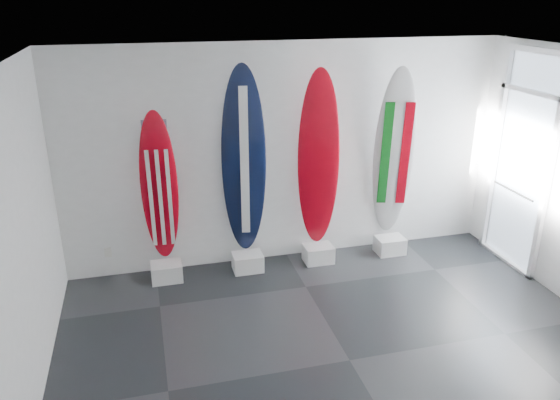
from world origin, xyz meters
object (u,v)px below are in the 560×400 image
object	(u,v)px
surfboard_usa	(159,188)
surfboard_navy	(244,163)
surfboard_swiss	(318,160)
surfboard_italy	(394,154)

from	to	relation	value
surfboard_usa	surfboard_navy	bearing A→B (deg)	3.91
surfboard_navy	surfboard_swiss	world-z (taller)	surfboard_navy
surfboard_usa	surfboard_swiss	xyz separation A→B (m)	(2.10, 0.00, 0.21)
surfboard_usa	surfboard_navy	xyz separation A→B (m)	(1.09, 0.00, 0.25)
surfboard_navy	surfboard_usa	bearing A→B (deg)	-170.88
surfboard_navy	surfboard_italy	world-z (taller)	surfboard_navy
surfboard_navy	surfboard_italy	size ratio (longest dim) A/B	1.03
surfboard_swiss	surfboard_italy	bearing A→B (deg)	18.26
surfboard_navy	surfboard_swiss	xyz separation A→B (m)	(1.01, 0.00, -0.04)
surfboard_navy	surfboard_italy	distance (m)	2.11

